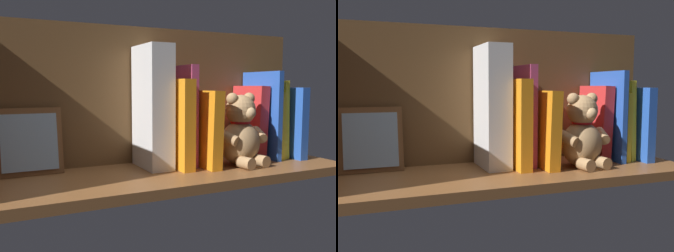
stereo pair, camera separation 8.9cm
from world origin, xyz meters
The scene contains 13 objects.
ground_plane centered at (0.00, 0.00, -1.10)cm, with size 90.30×29.47×2.20cm, color brown.
shelf_back_panel centered at (0.00, -12.49, 17.46)cm, with size 90.30×1.50×34.92cm, color brown.
book_0 centered at (-37.92, -2.87, 9.75)cm, with size 2.51×16.94×19.50cm, color blue.
book_1 centered at (-35.11, -4.71, 10.66)cm, with size 1.42×13.25×21.33cm, color yellow.
book_2 centered at (-32.89, -4.08, 9.07)cm, with size 1.33×14.50×18.14cm, color yellow.
book_3 centered at (-30.64, -3.62, 11.92)cm, with size 1.47×15.44×23.83cm, color blue.
book_4 centered at (-27.61, -5.00, 9.97)cm, with size 2.89×12.66×19.93cm, color red.
teddy_bear centered at (-19.30, 2.37, 8.04)cm, with size 14.71×12.58×18.27cm.
book_5 centered at (-9.93, -2.38, 9.41)cm, with size 2.83×17.91×18.82cm, color orange.
book_6 centered at (-6.68, -5.05, 12.53)cm, with size 1.97×12.56×25.05cm, color #B23F72.
book_7 centered at (-3.37, -3.26, 10.79)cm, with size 2.95×16.16×21.59cm, color orange.
dictionary_thick_white centered at (1.89, -4.69, 14.84)cm, with size 5.88×13.10×29.69cm, color silver.
picture_frame_leaning centered at (30.00, -9.16, 7.48)cm, with size 14.32×3.78×15.16cm.
Camera 1 is at (38.37, 79.36, 19.96)cm, focal length 40.34 mm.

